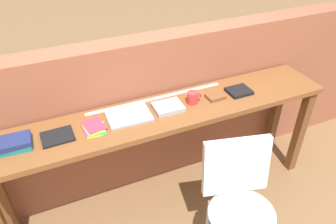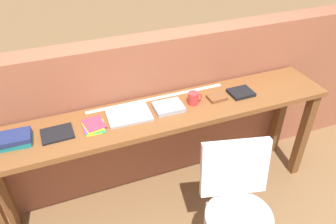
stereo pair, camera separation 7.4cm
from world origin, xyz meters
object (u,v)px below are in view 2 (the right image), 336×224
book_stack_leftmost (15,139)px  book_repair_rightmost (241,93)px  mug (194,98)px  magazine_cycling (57,134)px  book_open_centre (129,115)px  chair_white_moulded (237,200)px  pamphlet_pile_colourful (94,126)px  leather_journal_brown (217,98)px

book_stack_leftmost → book_repair_rightmost: 1.58m
mug → magazine_cycling: bearing=-179.4°
book_stack_leftmost → book_repair_rightmost: size_ratio=1.14×
book_open_centre → book_repair_rightmost: (0.86, -0.03, 0.00)m
chair_white_moulded → pamphlet_pile_colourful: 1.04m
chair_white_moulded → magazine_cycling: bearing=147.6°
chair_white_moulded → magazine_cycling: size_ratio=4.51×
chair_white_moulded → leather_journal_brown: size_ratio=6.86×
pamphlet_pile_colourful → mug: size_ratio=1.79×
leather_journal_brown → book_stack_leftmost: bearing=177.4°
chair_white_moulded → book_open_centre: (-0.51, 0.65, 0.36)m
pamphlet_pile_colourful → chair_white_moulded: bearing=-39.3°
pamphlet_pile_colourful → mug: mug is taller
magazine_cycling → book_open_centre: (0.48, 0.03, 0.00)m
mug → leather_journal_brown: bearing=-2.7°
magazine_cycling → chair_white_moulded: bearing=-33.9°
book_stack_leftmost → magazine_cycling: (0.24, -0.00, -0.02)m
magazine_cycling → leather_journal_brown: size_ratio=1.52×
book_stack_leftmost → book_open_centre: size_ratio=0.67×
leather_journal_brown → book_repair_rightmost: size_ratio=0.75×
chair_white_moulded → magazine_cycling: magazine_cycling is taller
magazine_cycling → book_repair_rightmost: bearing=-1.8°
chair_white_moulded → book_repair_rightmost: bearing=60.3°
mug → book_repair_rightmost: 0.39m
book_open_centre → book_repair_rightmost: size_ratio=1.68×
chair_white_moulded → leather_journal_brown: leather_journal_brown is taller
book_stack_leftmost → mug: size_ratio=1.80×
chair_white_moulded → mug: 0.75m
book_stack_leftmost → magazine_cycling: size_ratio=1.00×
magazine_cycling → pamphlet_pile_colourful: size_ratio=1.01×
mug → book_repair_rightmost: (0.39, -0.01, -0.03)m
magazine_cycling → leather_journal_brown: leather_journal_brown is taller
mug → leather_journal_brown: (0.18, -0.01, -0.03)m
chair_white_moulded → pamphlet_pile_colourful: (-0.76, 0.62, 0.36)m
pamphlet_pile_colourful → leather_journal_brown: leather_journal_brown is taller
leather_journal_brown → book_repair_rightmost: bearing=-4.2°
chair_white_moulded → book_repair_rightmost: 0.80m
mug → chair_white_moulded: bearing=-87.0°
pamphlet_pile_colourful → book_open_centre: (0.25, 0.03, 0.00)m
magazine_cycling → pamphlet_pile_colourful: same height
mug → leather_journal_brown: size_ratio=0.85×
pamphlet_pile_colourful → leather_journal_brown: size_ratio=1.51×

